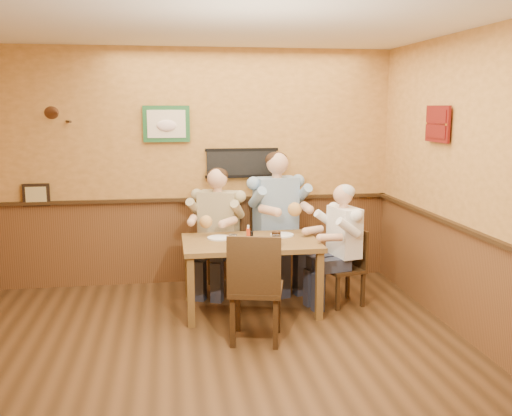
% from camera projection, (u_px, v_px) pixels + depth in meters
% --- Properties ---
extents(room, '(5.02, 5.03, 2.81)m').
position_uv_depth(room, '(210.00, 162.00, 4.48)').
color(room, '#34210F').
rests_on(room, ground).
extents(dining_table, '(1.40, 0.90, 0.75)m').
position_uv_depth(dining_table, '(251.00, 249.00, 5.93)').
color(dining_table, brown).
rests_on(dining_table, ground).
extents(chair_back_left, '(0.55, 0.55, 0.90)m').
position_uv_depth(chair_back_left, '(219.00, 253.00, 6.60)').
color(chair_back_left, '#382511').
rests_on(chair_back_left, ground).
extents(chair_back_right, '(0.56, 0.56, 1.01)m').
position_uv_depth(chair_back_right, '(276.00, 244.00, 6.78)').
color(chair_back_right, '#382511').
rests_on(chair_back_right, ground).
extents(chair_right_end, '(0.46, 0.46, 0.83)m').
position_uv_depth(chair_right_end, '(343.00, 267.00, 6.13)').
color(chair_right_end, '#382511').
rests_on(chair_right_end, ground).
extents(chair_near_side, '(0.57, 0.57, 1.02)m').
position_uv_depth(chair_near_side, '(256.00, 286.00, 5.17)').
color(chair_near_side, '#382511').
rests_on(chair_near_side, ground).
extents(diner_tan_shirt, '(0.78, 0.78, 1.29)m').
position_uv_depth(diner_tan_shirt, '(219.00, 236.00, 6.56)').
color(diner_tan_shirt, tan).
rests_on(diner_tan_shirt, ground).
extents(diner_blue_polo, '(0.81, 0.81, 1.44)m').
position_uv_depth(diner_blue_polo, '(276.00, 227.00, 6.74)').
color(diner_blue_polo, '#80A0C0').
rests_on(diner_blue_polo, ground).
extents(diner_white_elder, '(0.66, 0.66, 1.18)m').
position_uv_depth(diner_white_elder, '(344.00, 251.00, 6.10)').
color(diner_white_elder, white).
rests_on(diner_white_elder, ground).
extents(water_glass_left, '(0.12, 0.12, 0.13)m').
position_uv_depth(water_glass_left, '(233.00, 242.00, 5.58)').
color(water_glass_left, white).
rests_on(water_glass_left, dining_table).
extents(water_glass_mid, '(0.09, 0.09, 0.11)m').
position_uv_depth(water_glass_mid, '(276.00, 240.00, 5.67)').
color(water_glass_mid, white).
rests_on(water_glass_mid, dining_table).
extents(cola_tumbler, '(0.11, 0.11, 0.12)m').
position_uv_depth(cola_tumbler, '(276.00, 238.00, 5.77)').
color(cola_tumbler, black).
rests_on(cola_tumbler, dining_table).
extents(hot_sauce_bottle, '(0.05, 0.05, 0.16)m').
position_uv_depth(hot_sauce_bottle, '(248.00, 235.00, 5.81)').
color(hot_sauce_bottle, red).
rests_on(hot_sauce_bottle, dining_table).
extents(salt_shaker, '(0.04, 0.04, 0.09)m').
position_uv_depth(salt_shaker, '(231.00, 238.00, 5.82)').
color(salt_shaker, white).
rests_on(salt_shaker, dining_table).
extents(pepper_shaker, '(0.04, 0.04, 0.09)m').
position_uv_depth(pepper_shaker, '(251.00, 236.00, 5.92)').
color(pepper_shaker, black).
rests_on(pepper_shaker, dining_table).
extents(plate_far_left, '(0.31, 0.31, 0.02)m').
position_uv_depth(plate_far_left, '(219.00, 238.00, 5.99)').
color(plate_far_left, silver).
rests_on(plate_far_left, dining_table).
extents(plate_far_right, '(0.30, 0.30, 0.02)m').
position_uv_depth(plate_far_right, '(282.00, 235.00, 6.13)').
color(plate_far_right, silver).
rests_on(plate_far_right, dining_table).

